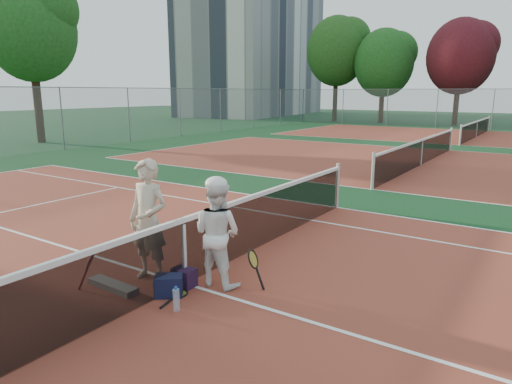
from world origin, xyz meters
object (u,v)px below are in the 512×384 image
racket_red (91,271)px  net_main (184,251)px  racket_spare (179,294)px  sports_bag_purple (184,277)px  racket_black_held (253,270)px  sports_bag_navy (169,286)px  apartment_block (256,53)px  player_a (149,221)px  water_bottle (176,300)px  player_b (217,233)px

racket_red → net_main: bearing=2.3°
net_main → racket_red: size_ratio=19.62×
racket_red → racket_spare: (1.16, 0.56, -0.26)m
sports_bag_purple → net_main: bearing=121.6°
racket_black_held → sports_bag_navy: bearing=37.4°
apartment_block → sports_bag_navy: (28.08, -44.42, -7.35)m
player_a → water_bottle: player_a is taller
player_b → water_bottle: 1.17m
net_main → sports_bag_purple: net_main is taller
player_a → racket_red: bearing=-123.9°
racket_spare → sports_bag_purple: 0.32m
player_b → racket_red: (-1.38, -1.17, -0.50)m
racket_black_held → sports_bag_purple: size_ratio=1.71×
racket_black_held → sports_bag_navy: (-0.84, -0.86, -0.14)m
net_main → racket_spare: size_ratio=18.30×
racket_black_held → sports_bag_purple: racket_black_held is taller
apartment_block → racket_black_held: 52.78m
player_b → sports_bag_navy: size_ratio=4.14×
racket_red → racket_spare: bearing=-14.0°
player_b → water_bottle: player_b is taller
sports_bag_navy → water_bottle: size_ratio=1.25×
player_a → racket_spare: 1.19m
net_main → water_bottle: 0.92m
water_bottle → sports_bag_navy: bearing=145.6°
player_a → sports_bag_purple: bearing=1.6°
player_a → sports_bag_navy: size_ratio=4.90×
net_main → racket_spare: 0.62m
racket_red → sports_bag_navy: racket_red is taller
racket_black_held → sports_bag_navy: size_ratio=1.52×
apartment_block → sports_bag_purple: (28.04, -44.06, -7.36)m
racket_black_held → racket_spare: size_ratio=0.95×
sports_bag_purple → water_bottle: water_bottle is taller
apartment_block → net_main: bearing=-57.5°
player_a → net_main: bearing=8.0°
racket_black_held → sports_bag_purple: bearing=21.4°
net_main → player_a: (-0.57, -0.13, 0.41)m
player_b → sports_bag_navy: 1.00m
net_main → racket_black_held: (0.92, 0.44, -0.22)m
racket_red → water_bottle: racket_red is taller
racket_black_held → sports_bag_purple: 1.02m
net_main → racket_spare: net_main is taller
racket_black_held → sports_bag_navy: 1.21m
apartment_block → sports_bag_navy: bearing=-57.7°
player_a → racket_red: (-0.42, -0.75, -0.64)m
player_b → sports_bag_navy: (-0.32, -0.70, -0.63)m
player_b → racket_black_held: size_ratio=2.73×
racket_spare → water_bottle: 0.50m
racket_spare → sports_bag_purple: size_ratio=1.80×
player_b → racket_spare: size_ratio=2.59×
sports_bag_navy → sports_bag_purple: size_ratio=1.13×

